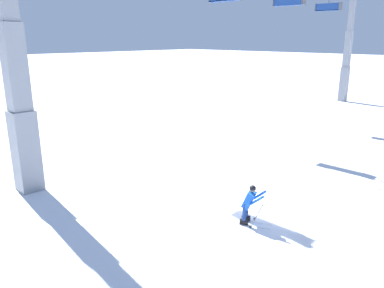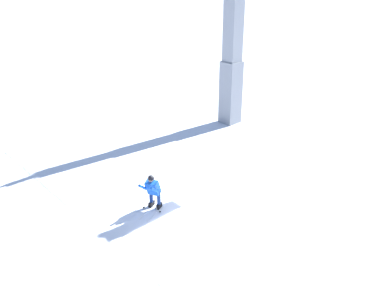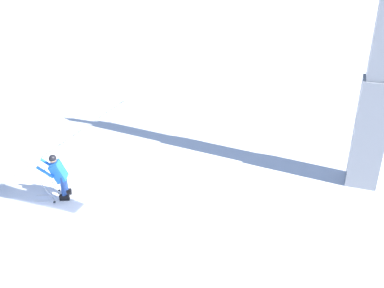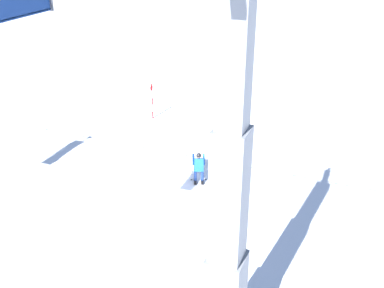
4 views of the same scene
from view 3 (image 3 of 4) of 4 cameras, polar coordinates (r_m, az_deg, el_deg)
name	(u,v)px [view 3 (image 3 of 4)]	position (r m, az deg, el deg)	size (l,w,h in m)	color
ground_plane	(68,220)	(12.21, -16.06, -9.58)	(260.00, 260.00, 0.00)	white
skier_carving_main	(59,174)	(12.83, -17.23, -3.83)	(1.10, 1.78, 1.49)	white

